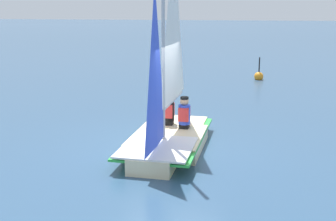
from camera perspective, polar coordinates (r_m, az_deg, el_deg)
ground_plane at (r=10.36m, az=0.00°, el=-5.12°), size 260.00×260.00×0.00m
sailboat_main at (r=10.17m, az=0.04°, el=-0.96°), size 4.02×1.75×5.27m
sailor_helm at (r=10.75m, az=2.22°, el=-0.93°), size 0.34×0.30×1.16m
sailor_crew at (r=11.07m, az=0.06°, el=-0.49°), size 0.34×0.30×1.16m
buoy_marker at (r=20.94m, az=12.19°, el=4.58°), size 0.44×0.44×1.15m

